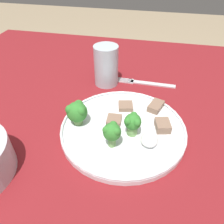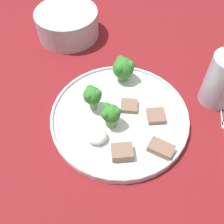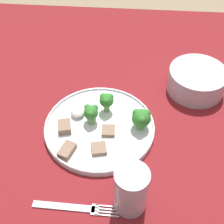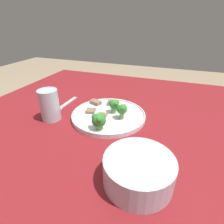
# 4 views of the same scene
# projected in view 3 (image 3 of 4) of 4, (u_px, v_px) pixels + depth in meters

# --- Properties ---
(table) EXTENTS (1.18, 1.20, 0.74)m
(table) POSITION_uv_depth(u_px,v_px,m) (120.00, 144.00, 0.88)
(table) COLOR maroon
(table) RESTS_ON ground_plane
(dinner_plate) EXTENTS (0.28, 0.28, 0.02)m
(dinner_plate) POSITION_uv_depth(u_px,v_px,m) (100.00, 127.00, 0.79)
(dinner_plate) COLOR white
(dinner_plate) RESTS_ON table
(fork) EXTENTS (0.02, 0.18, 0.00)m
(fork) POSITION_uv_depth(u_px,v_px,m) (75.00, 208.00, 0.65)
(fork) COLOR silver
(fork) RESTS_ON table
(cream_bowl) EXTENTS (0.16, 0.16, 0.07)m
(cream_bowl) POSITION_uv_depth(u_px,v_px,m) (196.00, 81.00, 0.88)
(cream_bowl) COLOR #B7BCC6
(cream_bowl) RESTS_ON table
(drinking_glass) EXTENTS (0.07, 0.07, 0.12)m
(drinking_glass) POSITION_uv_depth(u_px,v_px,m) (131.00, 191.00, 0.62)
(drinking_glass) COLOR #B2C1CC
(drinking_glass) RESTS_ON table
(broccoli_floret_near_rim_left) EXTENTS (0.04, 0.04, 0.06)m
(broccoli_floret_near_rim_left) POSITION_uv_depth(u_px,v_px,m) (107.00, 101.00, 0.80)
(broccoli_floret_near_rim_left) COLOR #709E56
(broccoli_floret_near_rim_left) RESTS_ON dinner_plate
(broccoli_floret_center_left) EXTENTS (0.04, 0.04, 0.05)m
(broccoli_floret_center_left) POSITION_uv_depth(u_px,v_px,m) (91.00, 113.00, 0.78)
(broccoli_floret_center_left) COLOR #709E56
(broccoli_floret_center_left) RESTS_ON dinner_plate
(broccoli_floret_back_left) EXTENTS (0.05, 0.05, 0.06)m
(broccoli_floret_back_left) POSITION_uv_depth(u_px,v_px,m) (141.00, 118.00, 0.76)
(broccoli_floret_back_left) COLOR #709E56
(broccoli_floret_back_left) RESTS_ON dinner_plate
(meat_slice_front_slice) EXTENTS (0.05, 0.04, 0.02)m
(meat_slice_front_slice) POSITION_uv_depth(u_px,v_px,m) (67.00, 150.00, 0.73)
(meat_slice_front_slice) COLOR #846651
(meat_slice_front_slice) RESTS_ON dinner_plate
(meat_slice_middle_slice) EXTENTS (0.04, 0.03, 0.01)m
(meat_slice_middle_slice) POSITION_uv_depth(u_px,v_px,m) (108.00, 131.00, 0.77)
(meat_slice_middle_slice) COLOR #846651
(meat_slice_middle_slice) RESTS_ON dinner_plate
(meat_slice_rear_slice) EXTENTS (0.04, 0.04, 0.01)m
(meat_slice_rear_slice) POSITION_uv_depth(u_px,v_px,m) (99.00, 148.00, 0.74)
(meat_slice_rear_slice) COLOR #846651
(meat_slice_rear_slice) RESTS_ON dinner_plate
(meat_slice_edge_slice) EXTENTS (0.04, 0.04, 0.02)m
(meat_slice_edge_slice) POSITION_uv_depth(u_px,v_px,m) (64.00, 127.00, 0.78)
(meat_slice_edge_slice) COLOR #846651
(meat_slice_edge_slice) RESTS_ON dinner_plate
(sauce_dollop) EXTENTS (0.04, 0.04, 0.02)m
(sauce_dollop) POSITION_uv_depth(u_px,v_px,m) (78.00, 112.00, 0.81)
(sauce_dollop) COLOR white
(sauce_dollop) RESTS_ON dinner_plate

